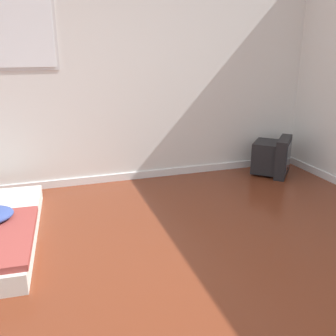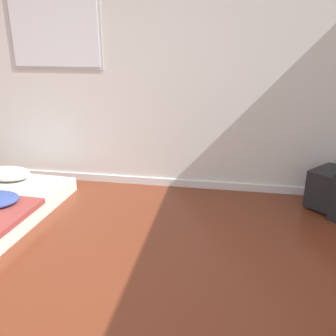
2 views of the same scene
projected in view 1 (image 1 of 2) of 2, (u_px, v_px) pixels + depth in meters
ground_plane at (155, 320)px, 2.28m from camera, size 20.00×20.00×0.00m
wall_back at (89, 74)px, 4.20m from camera, size 7.90×0.08×2.60m
crt_tv at (273, 157)px, 4.83m from camera, size 0.64×0.64×0.49m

